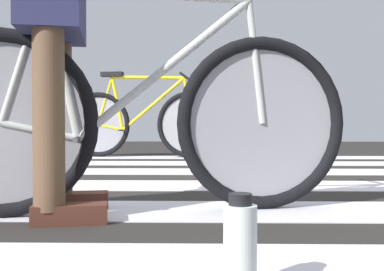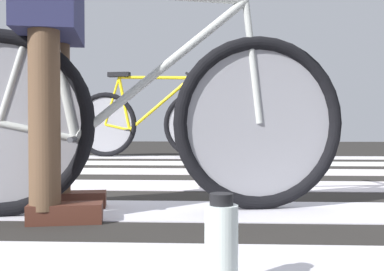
# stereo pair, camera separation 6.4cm
# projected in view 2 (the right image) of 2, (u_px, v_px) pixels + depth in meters

# --- Properties ---
(ground) EXTENTS (18.00, 14.00, 0.02)m
(ground) POSITION_uv_depth(u_px,v_px,m) (193.00, 185.00, 2.70)
(ground) COLOR black
(crosswalk_markings) EXTENTS (5.34, 4.21, 0.00)m
(crosswalk_markings) POSITION_uv_depth(u_px,v_px,m) (199.00, 178.00, 2.97)
(crosswalk_markings) COLOR silver
(crosswalk_markings) RESTS_ON ground
(bicycle_1_of_2) EXTENTS (1.71, 0.56, 0.93)m
(bicycle_1_of_2) POSITION_uv_depth(u_px,v_px,m) (134.00, 116.00, 1.77)
(bicycle_1_of_2) COLOR black
(bicycle_1_of_2) RESTS_ON ground
(cyclist_1_of_2) EXTENTS (0.38, 0.45, 0.97)m
(cyclist_1_of_2) POSITION_uv_depth(u_px,v_px,m) (52.00, 54.00, 1.72)
(cyclist_1_of_2) COLOR brown
(cyclist_1_of_2) RESTS_ON ground
(bicycle_2_of_2) EXTENTS (1.73, 0.52, 0.93)m
(bicycle_2_of_2) POSITION_uv_depth(u_px,v_px,m) (150.00, 122.00, 4.88)
(bicycle_2_of_2) COLOR black
(bicycle_2_of_2) RESTS_ON ground
(water_bottle) EXTENTS (0.07, 0.07, 0.21)m
(water_bottle) POSITION_uv_depth(u_px,v_px,m) (221.00, 247.00, 0.92)
(water_bottle) COLOR white
(water_bottle) RESTS_ON ground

